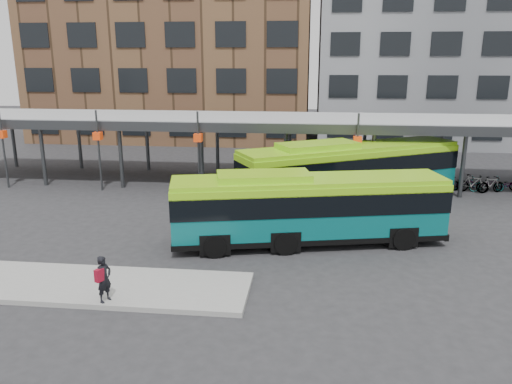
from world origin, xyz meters
The scene contains 9 objects.
ground centered at (0.00, 0.00, 0.00)m, with size 120.00×120.00×0.00m, color #28282B.
boarding_island centered at (-5.50, -3.00, 0.09)m, with size 14.00×3.00×0.18m, color gray.
canopy centered at (-0.06, 12.87, 3.91)m, with size 40.00×6.53×4.80m.
building_brick centered at (-10.00, 32.00, 11.00)m, with size 26.00×14.00×22.00m, color brown.
building_grey centered at (16.00, 32.00, 10.00)m, with size 24.00×14.00×20.00m, color slate.
bus_front centered at (3.36, 2.16, 1.65)m, with size 11.73×4.91×3.16m.
bus_rear centered at (5.57, 8.75, 1.80)m, with size 12.23×8.53×3.46m.
pedestrian centered at (-2.97, -4.21, 0.96)m, with size 0.56×0.66×1.53m.
bike_rack centered at (13.42, 11.92, 0.46)m, with size 6.69×1.52×1.07m.
Camera 1 is at (3.45, -18.14, 7.76)m, focal length 35.00 mm.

